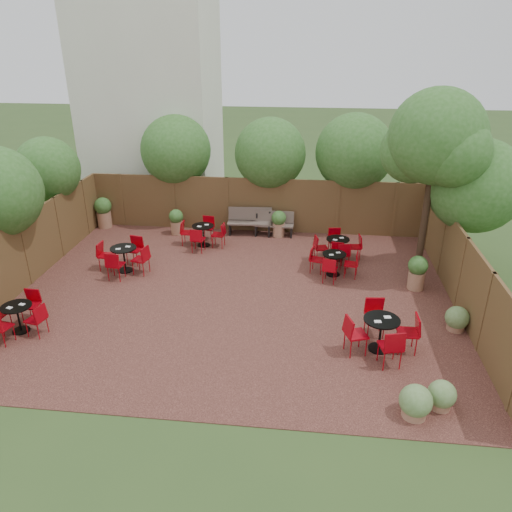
# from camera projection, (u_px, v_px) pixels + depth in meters

# --- Properties ---
(ground) EXTENTS (80.00, 80.00, 0.00)m
(ground) POSITION_uv_depth(u_px,v_px,m) (234.00, 295.00, 13.73)
(ground) COLOR #354F23
(ground) RESTS_ON ground
(courtyard_paving) EXTENTS (12.00, 10.00, 0.02)m
(courtyard_paving) POSITION_uv_depth(u_px,v_px,m) (234.00, 295.00, 13.72)
(courtyard_paving) COLOR #381C16
(courtyard_paving) RESTS_ON ground
(fence_back) EXTENTS (12.00, 0.08, 2.00)m
(fence_back) POSITION_uv_depth(u_px,v_px,m) (254.00, 205.00, 17.85)
(fence_back) COLOR #55351F
(fence_back) RESTS_ON ground
(fence_left) EXTENTS (0.08, 10.00, 2.00)m
(fence_left) POSITION_uv_depth(u_px,v_px,m) (25.00, 252.00, 13.94)
(fence_left) COLOR #55351F
(fence_left) RESTS_ON ground
(fence_right) EXTENTS (0.08, 10.00, 2.00)m
(fence_right) POSITION_uv_depth(u_px,v_px,m) (462.00, 274.00, 12.70)
(fence_right) COLOR #55351F
(fence_right) RESTS_ON ground
(neighbour_building) EXTENTS (5.00, 4.00, 8.00)m
(neighbour_building) POSITION_uv_depth(u_px,v_px,m) (153.00, 107.00, 19.81)
(neighbour_building) COLOR silver
(neighbour_building) RESTS_ON ground
(overhang_foliage) EXTENTS (15.73, 10.79, 2.78)m
(overhang_foliage) POSITION_uv_depth(u_px,v_px,m) (225.00, 169.00, 15.59)
(overhang_foliage) COLOR #2C5C1E
(overhang_foliage) RESTS_ON ground
(courtyard_tree) EXTENTS (2.75, 2.65, 5.44)m
(courtyard_tree) POSITION_uv_depth(u_px,v_px,m) (436.00, 143.00, 13.16)
(courtyard_tree) COLOR black
(courtyard_tree) RESTS_ON courtyard_paving
(park_bench_left) EXTENTS (1.41, 0.48, 0.87)m
(park_bench_left) POSITION_uv_depth(u_px,v_px,m) (274.00, 223.00, 17.65)
(park_bench_left) COLOR brown
(park_bench_left) RESTS_ON courtyard_paving
(park_bench_right) EXTENTS (1.60, 0.61, 0.97)m
(park_bench_right) POSITION_uv_depth(u_px,v_px,m) (250.00, 221.00, 17.72)
(park_bench_right) COLOR brown
(park_bench_right) RESTS_ON courtyard_paving
(bistro_tables) EXTENTS (10.20, 7.31, 0.93)m
(bistro_tables) POSITION_uv_depth(u_px,v_px,m) (238.00, 272.00, 14.04)
(bistro_tables) COLOR black
(bistro_tables) RESTS_ON courtyard_paving
(planters) EXTENTS (11.34, 4.35, 1.15)m
(planters) POSITION_uv_depth(u_px,v_px,m) (217.00, 227.00, 16.94)
(planters) COLOR #96654B
(planters) RESTS_ON courtyard_paving
(low_shrubs) EXTENTS (2.15, 3.81, 0.67)m
(low_shrubs) POSITION_uv_depth(u_px,v_px,m) (438.00, 369.00, 10.13)
(low_shrubs) COLOR #96654B
(low_shrubs) RESTS_ON courtyard_paving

